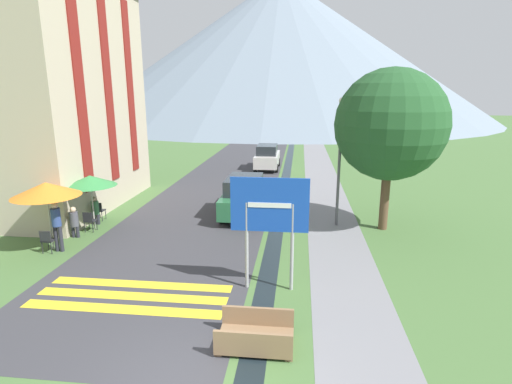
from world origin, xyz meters
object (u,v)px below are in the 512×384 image
Objects in this scene: person_seated_far at (95,209)px; tree_by_path at (391,125)px; cafe_umbrella_front_orange at (46,189)px; person_standing_terrace at (57,223)px; person_seated_near at (74,221)px; road_sign at (269,215)px; parked_car_far at (267,157)px; parked_car_near at (245,196)px; cafe_chair_far_left at (99,209)px; footbridge at (255,336)px; cafe_umbrella_middle_green at (90,181)px; cafe_chair_middle at (89,220)px; streetlamp at (340,152)px; hotel_building at (56,79)px; cafe_chair_nearest at (47,239)px.

tree_by_path reaches higher than person_seated_far.
cafe_umbrella_front_orange is 1.38× the size of person_standing_terrace.
person_seated_near is 12.99m from tree_by_path.
tree_by_path is (12.23, 0.75, 3.63)m from person_seated_far.
parked_car_far is at bearing 94.88° from road_sign.
parked_car_near is 6.53m from cafe_chair_far_left.
footbridge is 0.42× the size of parked_car_far.
parked_car_near reaches higher than footbridge.
cafe_umbrella_middle_green is at bearing -155.38° from parked_car_near.
road_sign reaches higher than person_standing_terrace.
cafe_umbrella_front_orange reaches higher than parked_car_far.
cafe_umbrella_middle_green reaches higher than cafe_chair_middle.
footbridge is at bearing -31.45° from cafe_umbrella_front_orange.
parked_car_near is at bearing 167.31° from tree_by_path.
person_seated_near reaches higher than footbridge.
cafe_chair_far_left is 12.91m from tree_by_path.
person_standing_terrace is 0.34× the size of streetlamp.
person_standing_terrace is 1.47m from person_seated_near.
road_sign is 3.89× the size of cafe_chair_far_left.
hotel_building is at bearing 136.19° from person_seated_far.
road_sign is 7.44m from parked_car_near.
road_sign is at bearing -36.75° from cafe_chair_far_left.
cafe_umbrella_middle_green is 1.55m from person_seated_far.
cafe_umbrella_middle_green is at bearing -113.04° from parked_car_far.
cafe_umbrella_middle_green is 2.61m from person_standing_terrace.
cafe_umbrella_front_orange reaches higher than cafe_chair_nearest.
road_sign reaches higher than parked_car_near.
parked_car_far is 3.28× the size of person_seated_near.
cafe_chair_nearest is 1.77m from cafe_umbrella_front_orange.
streetlamp reaches higher than cafe_chair_far_left.
cafe_chair_nearest is at bearing -91.81° from person_seated_far.
cafe_umbrella_middle_green is at bearing -173.46° from tree_by_path.
tree_by_path is at bearing 38.52° from cafe_chair_nearest.
parked_car_near is 6.73m from cafe_chair_middle.
cafe_umbrella_front_orange is (-7.96, 4.87, 2.02)m from footbridge.
cafe_chair_nearest is (2.68, -5.91, -5.68)m from hotel_building.
streetlamp reaches higher than cafe_umbrella_middle_green.
person_seated_near is (0.09, -2.11, 0.18)m from cafe_chair_far_left.
hotel_building reaches higher than cafe_chair_far_left.
cafe_chair_far_left is at bearing 94.86° from person_standing_terrace.
person_standing_terrace reaches higher than footbridge.
cafe_chair_nearest is at bearing -81.61° from cafe_umbrella_front_orange.
person_seated_near is at bearing -57.19° from hotel_building.
parked_car_near is 4.83m from streetlamp.
footbridge is (10.60, -10.42, -5.96)m from hotel_building.
parked_car_near is 2.47× the size of person_standing_terrace.
footbridge is 0.32× the size of streetlamp.
tree_by_path is at bearing 10.95° from person_seated_near.
tree_by_path reaches higher than footbridge.
cafe_umbrella_middle_green is (-5.95, -2.73, 1.16)m from parked_car_near.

